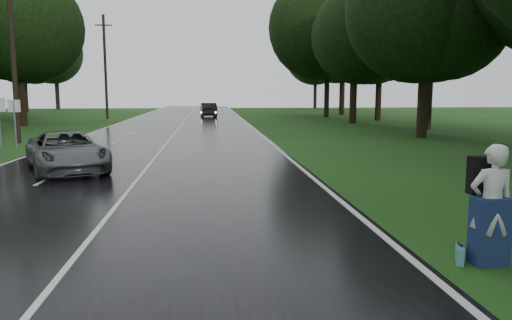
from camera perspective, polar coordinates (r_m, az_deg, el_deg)
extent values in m
plane|color=#1D4715|center=(9.43, -20.04, -10.50)|extent=(160.00, 160.00, 0.00)
cube|color=black|center=(28.89, -10.16, 2.10)|extent=(12.00, 140.00, 0.04)
cube|color=silver|center=(28.89, -10.16, 2.15)|extent=(0.12, 140.00, 0.01)
imported|color=#565A5C|center=(19.02, -21.14, 0.96)|extent=(4.30, 5.76, 1.45)
imported|color=black|center=(56.48, -5.54, 5.82)|extent=(2.01, 4.93, 1.59)
imported|color=silver|center=(9.12, 25.66, -4.72)|extent=(0.76, 0.51, 2.06)
cube|color=navy|center=(9.23, 25.49, -7.46)|extent=(0.58, 0.40, 1.15)
cube|color=black|center=(9.29, 24.83, -1.61)|extent=(0.47, 0.26, 0.66)
cube|color=teal|center=(9.22, 22.57, -10.09)|extent=(0.27, 0.43, 0.29)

